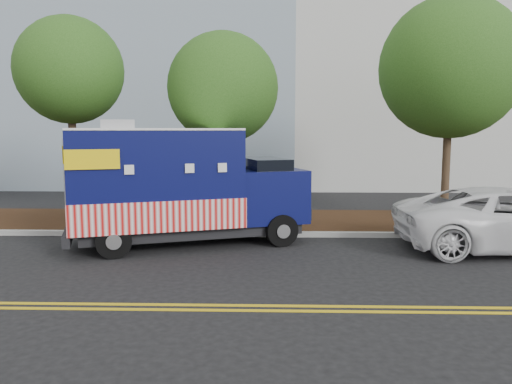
{
  "coord_description": "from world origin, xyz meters",
  "views": [
    {
      "loc": [
        0.76,
        -13.06,
        3.14
      ],
      "look_at": [
        0.38,
        0.6,
        1.43
      ],
      "focal_mm": 35.0,
      "sensor_mm": 36.0,
      "label": 1
    }
  ],
  "objects": [
    {
      "name": "mulch_strip",
      "position": [
        0.0,
        3.5,
        0.07
      ],
      "size": [
        120.0,
        4.0,
        0.15
      ],
      "primitive_type": "cube",
      "color": "black",
      "rests_on": "ground"
    },
    {
      "name": "centerline_near",
      "position": [
        0.0,
        -4.45,
        0.01
      ],
      "size": [
        120.0,
        0.1,
        0.01
      ],
      "primitive_type": "cube",
      "color": "gold",
      "rests_on": "ground"
    },
    {
      "name": "tree_a",
      "position": [
        -5.82,
        3.47,
        5.05
      ],
      "size": [
        3.49,
        3.49,
        6.82
      ],
      "color": "#38281C",
      "rests_on": "ground"
    },
    {
      "name": "sign_post",
      "position": [
        -3.89,
        1.88,
        1.2
      ],
      "size": [
        0.06,
        0.06,
        2.4
      ],
      "primitive_type": "cube",
      "color": "#473828",
      "rests_on": "ground"
    },
    {
      "name": "curb",
      "position": [
        0.0,
        1.4,
        0.07
      ],
      "size": [
        120.0,
        0.18,
        0.15
      ],
      "primitive_type": "cube",
      "color": "#9E9E99",
      "rests_on": "ground"
    },
    {
      "name": "food_truck",
      "position": [
        -1.78,
        0.36,
        1.54
      ],
      "size": [
        6.82,
        4.23,
        3.39
      ],
      "rotation": [
        0.0,
        0.0,
        0.32
      ],
      "color": "black",
      "rests_on": "ground"
    },
    {
      "name": "centerline_far",
      "position": [
        0.0,
        -4.7,
        0.01
      ],
      "size": [
        120.0,
        0.1,
        0.01
      ],
      "primitive_type": "cube",
      "color": "gold",
      "rests_on": "ground"
    },
    {
      "name": "tree_b",
      "position": [
        -0.74,
        3.06,
        4.45
      ],
      "size": [
        3.53,
        3.53,
        6.23
      ],
      "color": "#38281C",
      "rests_on": "ground"
    },
    {
      "name": "tree_c",
      "position": [
        6.63,
        3.69,
        5.14
      ],
      "size": [
        4.6,
        4.6,
        7.44
      ],
      "color": "#38281C",
      "rests_on": "ground"
    },
    {
      "name": "ground",
      "position": [
        0.0,
        0.0,
        0.0
      ],
      "size": [
        120.0,
        120.0,
        0.0
      ],
      "primitive_type": "plane",
      "color": "black",
      "rests_on": "ground"
    }
  ]
}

